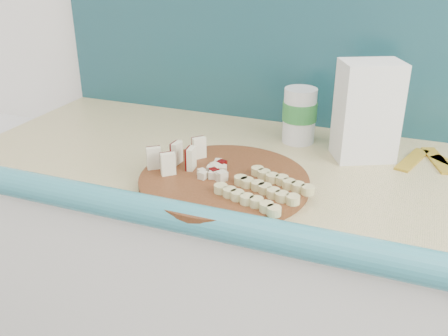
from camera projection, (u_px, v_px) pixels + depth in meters
cutting_board at (224, 182)px, 1.03m from camera, size 0.45×0.45×0.02m
apple_wedges at (178, 156)px, 1.06m from camera, size 0.10×0.14×0.05m
apple_chunks at (216, 170)px, 1.03m from camera, size 0.06×0.06×0.02m
banana_slices at (265, 189)px, 0.96m from camera, size 0.18×0.17×0.02m
flour_bag at (367, 111)px, 1.12m from camera, size 0.16×0.14×0.23m
canister at (300, 114)px, 1.23m from camera, size 0.09×0.09×0.14m
banana_peel at (436, 163)px, 1.14m from camera, size 0.20×0.17×0.01m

